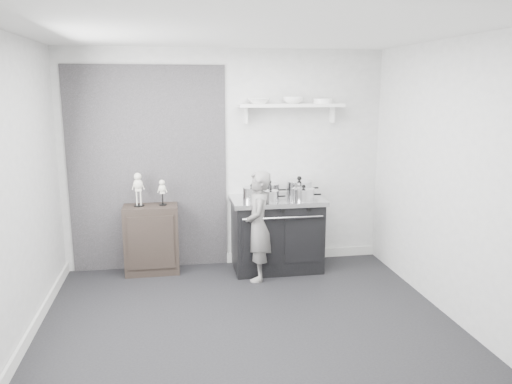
{
  "coord_description": "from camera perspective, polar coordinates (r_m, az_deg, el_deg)",
  "views": [
    {
      "loc": [
        -0.67,
        -4.36,
        2.24
      ],
      "look_at": [
        0.24,
        0.95,
        1.1
      ],
      "focal_mm": 35.0,
      "sensor_mm": 36.0,
      "label": 1
    }
  ],
  "objects": [
    {
      "name": "pot_back_right",
      "position": [
        6.29,
        4.96,
        0.49
      ],
      "size": [
        0.41,
        0.33,
        0.24
      ],
      "color": "silver",
      "rests_on": "stove"
    },
    {
      "name": "pot_back_left",
      "position": [
        6.23,
        1.58,
        0.28
      ],
      "size": [
        0.33,
        0.25,
        0.2
      ],
      "color": "silver",
      "rests_on": "stove"
    },
    {
      "name": "wall_shelf",
      "position": [
        6.21,
        4.02,
        9.75
      ],
      "size": [
        1.3,
        0.26,
        0.24
      ],
      "color": "white",
      "rests_on": "room_shell"
    },
    {
      "name": "skeleton_full",
      "position": [
        6.09,
        -13.32,
        0.57
      ],
      "size": [
        0.13,
        0.08,
        0.47
      ],
      "primitive_type": null,
      "color": "beige",
      "rests_on": "side_cabinet"
    },
    {
      "name": "room_shell",
      "position": [
        4.58,
        -2.37,
        4.37
      ],
      "size": [
        4.02,
        3.62,
        2.71
      ],
      "color": "#B5B5B2",
      "rests_on": "ground"
    },
    {
      "name": "bowl_large",
      "position": [
        6.12,
        0.29,
        10.36
      ],
      "size": [
        0.27,
        0.27,
        0.07
      ],
      "primitive_type": "imported",
      "color": "white",
      "rests_on": "wall_shelf"
    },
    {
      "name": "side_cabinet",
      "position": [
        6.24,
        -11.84,
        -5.29
      ],
      "size": [
        0.65,
        0.38,
        0.84
      ],
      "primitive_type": "cube",
      "color": "black",
      "rests_on": "ground"
    },
    {
      "name": "child",
      "position": [
        5.83,
        0.23,
        -3.92
      ],
      "size": [
        0.38,
        0.52,
        1.3
      ],
      "primitive_type": "imported",
      "rotation": [
        0.0,
        0.0,
        -1.73
      ],
      "color": "slate",
      "rests_on": "ground"
    },
    {
      "name": "plate_stack",
      "position": [
        6.31,
        7.65,
        10.27
      ],
      "size": [
        0.24,
        0.24,
        0.06
      ],
      "primitive_type": "cylinder",
      "color": "white",
      "rests_on": "wall_shelf"
    },
    {
      "name": "pot_front_right",
      "position": [
        6.0,
        5.46,
        -0.26
      ],
      "size": [
        0.35,
        0.26,
        0.19
      ],
      "color": "silver",
      "rests_on": "stove"
    },
    {
      "name": "pot_front_center",
      "position": [
        5.91,
        1.7,
        -0.45
      ],
      "size": [
        0.27,
        0.18,
        0.16
      ],
      "color": "silver",
      "rests_on": "stove"
    },
    {
      "name": "bowl_small",
      "position": [
        6.21,
        4.28,
        10.42
      ],
      "size": [
        0.26,
        0.26,
        0.08
      ],
      "primitive_type": "imported",
      "color": "white",
      "rests_on": "wall_shelf"
    },
    {
      "name": "skeleton_torso",
      "position": [
        6.09,
        -10.66,
        0.15
      ],
      "size": [
        0.1,
        0.06,
        0.36
      ],
      "primitive_type": null,
      "color": "beige",
      "rests_on": "side_cabinet"
    },
    {
      "name": "pot_front_left",
      "position": [
        5.95,
        -0.5,
        -0.21
      ],
      "size": [
        0.3,
        0.22,
        0.2
      ],
      "color": "silver",
      "rests_on": "stove"
    },
    {
      "name": "ground",
      "position": [
        4.94,
        -0.91,
        -15.02
      ],
      "size": [
        4.0,
        4.0,
        0.0
      ],
      "primitive_type": "plane",
      "color": "black",
      "rests_on": "ground"
    },
    {
      "name": "stove",
      "position": [
        6.23,
        2.37,
        -4.74
      ],
      "size": [
        1.13,
        0.7,
        0.91
      ],
      "color": "black",
      "rests_on": "ground"
    }
  ]
}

